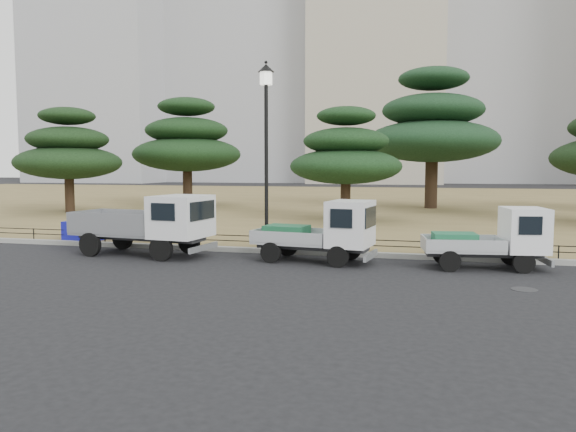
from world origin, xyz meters
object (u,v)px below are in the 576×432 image
(truck_large, at_px, (149,222))
(truck_kei_front, at_px, (322,231))
(truck_kei_rear, at_px, (494,238))
(tarp_pile, at_px, (87,229))
(street_lamp, at_px, (266,124))

(truck_large, relative_size, truck_kei_front, 1.26)
(truck_kei_rear, relative_size, tarp_pile, 2.22)
(street_lamp, bearing_deg, truck_kei_rear, -11.46)
(truck_large, height_order, truck_kei_front, truck_large)
(truck_large, xyz_separation_m, truck_kei_rear, (10.45, 0.29, -0.23))
(truck_large, bearing_deg, truck_kei_rear, 7.50)
(street_lamp, relative_size, tarp_pile, 3.92)
(truck_kei_rear, bearing_deg, truck_large, 173.70)
(truck_kei_front, xyz_separation_m, street_lamp, (-2.21, 1.58, 3.31))
(truck_large, relative_size, tarp_pile, 3.00)
(truck_large, xyz_separation_m, tarp_pile, (-3.63, 2.02, -0.55))
(street_lamp, bearing_deg, tarp_pile, 177.53)
(truck_kei_front, bearing_deg, truck_kei_rear, 8.90)
(truck_kei_front, bearing_deg, truck_large, -171.39)
(street_lamp, height_order, tarp_pile, street_lamp)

